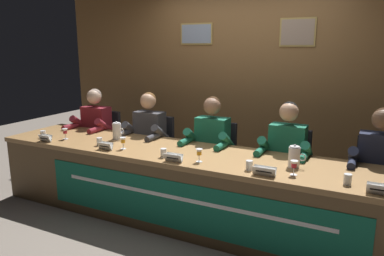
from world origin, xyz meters
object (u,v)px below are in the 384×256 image
Objects in this scene: water_cup_left at (100,142)px; juice_glass_right at (294,165)px; water_cup_far_left at (43,135)px; panelist_right at (285,153)px; chair_center at (216,163)px; chair_far_right at (375,187)px; water_cup_far_right at (348,180)px; water_pitcher_left_side at (117,131)px; panelist_left at (146,136)px; conference_table at (187,176)px; chair_right at (288,173)px; nameplate_far_right at (378,189)px; water_cup_right at (249,166)px; water_cup_center at (164,153)px; panelist_far_left at (93,129)px; juice_glass_far_left at (65,132)px; water_pitcher_right_side at (294,157)px; juice_glass_center at (199,153)px; chair_far_left at (104,146)px; nameplate_far_left at (45,138)px; juice_glass_left at (123,141)px; panelist_center at (209,144)px; nameplate_center at (174,158)px; nameplate_left at (105,146)px; nameplate_right at (264,171)px; panelist_far_right at (378,165)px; chair_left at (155,153)px.

water_cup_left is 0.69× the size of juice_glass_right.
panelist_right is (2.65, 0.67, -0.05)m from water_cup_far_left.
chair_far_right is (1.67, 0.00, 0.00)m from chair_center.
water_cup_far_right is 0.40× the size of water_pitcher_left_side.
water_cup_far_left is 0.07× the size of panelist_left.
conference_table is 1.12m from chair_right.
panelist_left is 14.51× the size of water_cup_left.
conference_table is at bearing 172.20° from nameplate_far_right.
water_cup_right is 0.09× the size of chair_far_right.
water_cup_far_right is (1.64, 0.02, 0.00)m from water_cup_center.
panelist_far_left is 3.36m from chair_far_right.
juice_glass_far_left is 2.55m from water_pitcher_right_side.
conference_table is 1.71m from nameplate_far_right.
juice_glass_center is 1.46× the size of water_cup_far_right.
juice_glass_center is 1.14m from chair_right.
chair_far_left is 0.90m from juice_glass_far_left.
juice_glass_left is (0.96, 0.15, 0.05)m from nameplate_far_left.
water_cup_far_right is at bearing -24.66° from panelist_center.
conference_table is 0.34m from nameplate_center.
water_cup_right and water_cup_far_right have the same top height.
panelist_left is 14.51× the size of water_cup_center.
chair_far_right is (2.51, 0.94, -0.33)m from nameplate_left.
water_cup_center and water_cup_far_right have the same top height.
juice_glass_right is at bearing -126.46° from chair_far_right.
chair_right is 10.66× the size of water_cup_far_right.
panelist_far_left reaches higher than nameplate_right.
juice_glass_right is at bearing -13.25° from panelist_far_left.
juice_glass_far_left is at bearing 177.80° from water_cup_right.
nameplate_center is at bearing -172.54° from juice_glass_right.
conference_table is 3.63× the size of panelist_far_right.
water_cup_far_left is 0.07× the size of panelist_right.
panelist_left is at bearing 75.12° from water_cup_left.
juice_glass_left is 2.37m from nameplate_far_right.
water_pitcher_right_side is (-0.66, -0.44, 0.11)m from panelist_far_right.
panelist_far_right is 5.88× the size of water_pitcher_right_side.
panelist_center is at bearing 156.61° from water_pitcher_right_side.
panelist_center is 1.85m from nameplate_far_right.
panelist_far_right reaches higher than chair_left.
water_pitcher_left_side is at bearing 170.57° from nameplate_far_right.
water_cup_left is 0.31m from water_pitcher_left_side.
panelist_center is at bearing 20.38° from water_cup_far_left.
panelist_far_left is 1.84m from nameplate_center.
panelist_right reaches higher than juice_glass_center.
water_cup_center is 1.39m from chair_right.
water_cup_left is 1.35m from chair_center.
nameplate_center is 1.48m from water_cup_far_right.
panelist_center is 0.84m from panelist_right.
panelist_left is 1.67m from panelist_right.
chair_center is at bearing 166.58° from panelist_right.
conference_table is at bearing 165.27° from nameplate_right.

